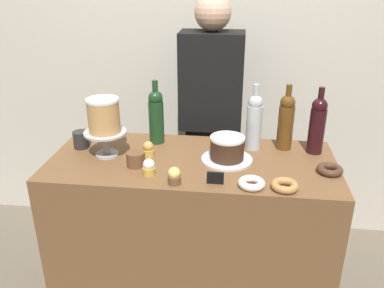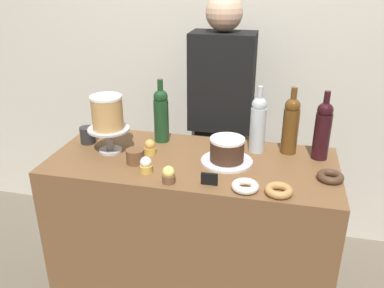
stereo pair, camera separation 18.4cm
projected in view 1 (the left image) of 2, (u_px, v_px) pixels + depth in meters
The scene contains 20 objects.
back_wall at pixel (209, 41), 2.50m from camera, with size 6.00×0.05×2.60m.
display_counter at pixel (192, 238), 2.06m from camera, with size 1.34×0.58×0.89m.
cake_stand_pedestal at pixel (106, 140), 1.89m from camera, with size 0.20×0.20×0.12m.
white_layer_cake at pixel (103, 116), 1.84m from camera, with size 0.15×0.15×0.16m.
silver_serving_platter at pixel (227, 159), 1.87m from camera, with size 0.24×0.24×0.01m.
chocolate_round_cake at pixel (227, 148), 1.85m from camera, with size 0.16×0.16×0.11m.
wine_bottle_dark_red at pixel (317, 124), 1.90m from camera, with size 0.08×0.08×0.33m.
wine_bottle_amber at pixel (286, 121), 1.94m from camera, with size 0.08×0.08×0.33m.
wine_bottle_clear at pixel (254, 121), 1.94m from camera, with size 0.08×0.08×0.33m.
wine_bottle_green at pixel (156, 116), 2.01m from camera, with size 0.08×0.08×0.33m.
cupcake_vanilla at pixel (149, 167), 1.73m from camera, with size 0.06×0.06×0.07m.
cupcake_caramel at pixel (148, 149), 1.90m from camera, with size 0.06×0.06×0.07m.
cupcake_lemon at pixel (174, 176), 1.66m from camera, with size 0.06×0.06×0.07m.
donut_chocolate at pixel (330, 170), 1.75m from camera, with size 0.11×0.11×0.03m.
donut_sugar at pixel (252, 183), 1.64m from camera, with size 0.11×0.11×0.03m.
donut_maple at pixel (285, 186), 1.62m from camera, with size 0.11×0.11×0.03m.
cookie_stack at pixel (136, 159), 1.81m from camera, with size 0.08×0.08×0.07m.
price_sign_chalkboard at pixel (215, 178), 1.66m from camera, with size 0.07×0.01×0.05m.
coffee_cup_ceramic at pixel (81, 140), 1.99m from camera, with size 0.08×0.08×0.08m.
barista_figure at pixel (211, 127), 2.41m from camera, with size 0.36×0.22×1.60m.
Camera 1 is at (0.20, -1.68, 1.72)m, focal length 37.56 mm.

